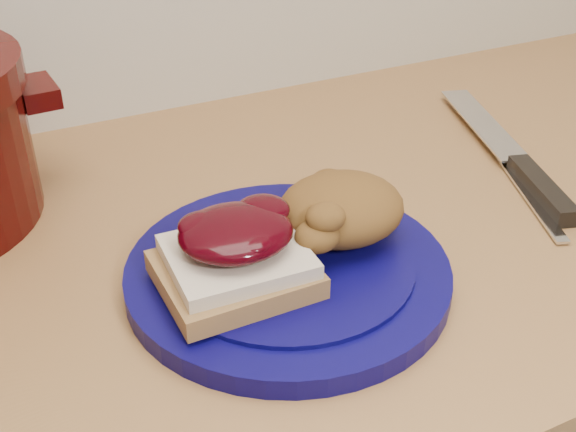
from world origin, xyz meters
name	(u,v)px	position (x,y,z in m)	size (l,w,h in m)	color
plate	(288,273)	(-0.05, 1.42, 0.91)	(0.27, 0.27, 0.02)	#080546
sandwich	(236,255)	(-0.10, 1.41, 0.95)	(0.11, 0.10, 0.06)	olive
stuffing_mound	(341,209)	(0.01, 1.43, 0.95)	(0.11, 0.09, 0.05)	brown
chef_knife	(523,169)	(0.25, 1.47, 0.91)	(0.12, 0.30, 0.02)	black
butter_knife	(530,196)	(0.22, 1.43, 0.90)	(0.16, 0.01, 0.00)	silver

